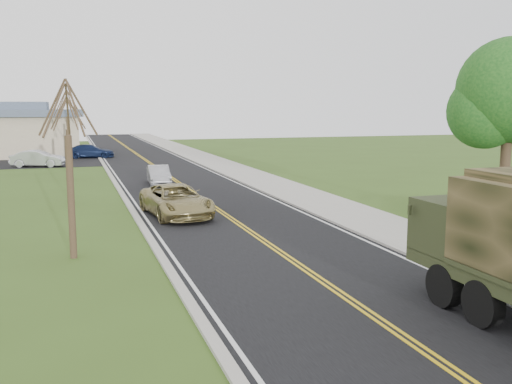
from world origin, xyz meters
name	(u,v)px	position (x,y,z in m)	size (l,w,h in m)	color
ground	(417,346)	(0.00, 0.00, 0.00)	(160.00, 160.00, 0.00)	#37511B
road	(154,166)	(0.00, 40.00, 0.01)	(8.00, 120.00, 0.01)	black
curb_right	(200,164)	(4.15, 40.00, 0.06)	(0.30, 120.00, 0.12)	#9E998E
sidewalk_right	(219,163)	(5.90, 40.00, 0.05)	(3.20, 120.00, 0.10)	#9E998E
curb_left	(105,167)	(-4.15, 40.00, 0.05)	(0.30, 120.00, 0.10)	#9E998E
leafy_tree	(509,99)	(11.00, 10.01, 5.49)	(4.83, 4.50, 8.10)	#38281C
bare_tree_a	(70,182)	(-7.00, 10.00, 2.63)	(1.93, 2.26, 6.08)	#38281C
bare_tree_b	(69,157)	(-7.00, 22.00, 2.48)	(1.83, 2.14, 5.73)	#38281C
bare_tree_c	(69,139)	(-7.00, 34.00, 2.78)	(2.04, 2.39, 6.42)	#38281C
bare_tree_d	(69,135)	(-7.00, 46.00, 2.55)	(1.88, 2.20, 5.91)	#38281C
suv_champagne	(176,201)	(-2.28, 16.41, 0.75)	(2.49, 5.40, 1.50)	#998B56
sedan_silver	(159,175)	(-1.40, 27.82, 0.63)	(1.34, 3.85, 1.27)	#A7A7AB
lot_car_silver	(38,158)	(-9.63, 42.33, 0.73)	(1.55, 4.44, 1.46)	#B9B8BE
lot_car_navy	(90,151)	(-5.00, 50.00, 0.69)	(1.92, 4.72, 1.37)	#101B3B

